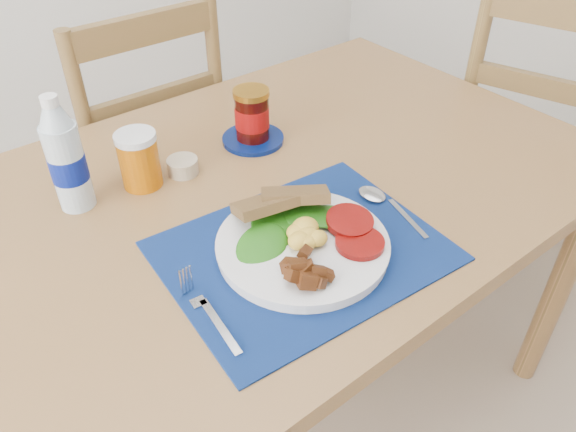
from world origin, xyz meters
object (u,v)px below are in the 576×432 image
(chair_end, at_px, (543,124))
(juice_glass, at_px, (139,161))
(chair_far, at_px, (143,132))
(breakfast_plate, at_px, (302,244))
(jam_on_saucer, at_px, (252,119))
(water_bottle, at_px, (66,160))

(chair_end, bearing_deg, juice_glass, 59.60)
(juice_glass, bearing_deg, chair_end, -12.51)
(chair_far, height_order, breakfast_plate, chair_far)
(chair_end, relative_size, breakfast_plate, 4.16)
(chair_end, relative_size, juice_glass, 11.25)
(juice_glass, bearing_deg, chair_far, 66.03)
(juice_glass, bearing_deg, jam_on_saucer, -0.34)
(chair_far, relative_size, chair_end, 0.96)
(breakfast_plate, xyz_separation_m, juice_glass, (-0.11, 0.36, 0.03))
(water_bottle, bearing_deg, juice_glass, -7.32)
(breakfast_plate, bearing_deg, jam_on_saucer, 86.61)
(breakfast_plate, bearing_deg, water_bottle, 142.91)
(chair_end, bearing_deg, chair_far, 34.07)
(breakfast_plate, relative_size, water_bottle, 1.29)
(chair_far, bearing_deg, jam_on_saucer, 98.25)
(breakfast_plate, height_order, water_bottle, water_bottle)
(breakfast_plate, bearing_deg, juice_glass, 127.69)
(chair_far, bearing_deg, water_bottle, 53.58)
(chair_end, distance_m, juice_glass, 1.16)
(water_bottle, xyz_separation_m, jam_on_saucer, (0.40, -0.02, -0.05))
(chair_far, distance_m, jam_on_saucer, 0.52)
(chair_end, relative_size, water_bottle, 5.36)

